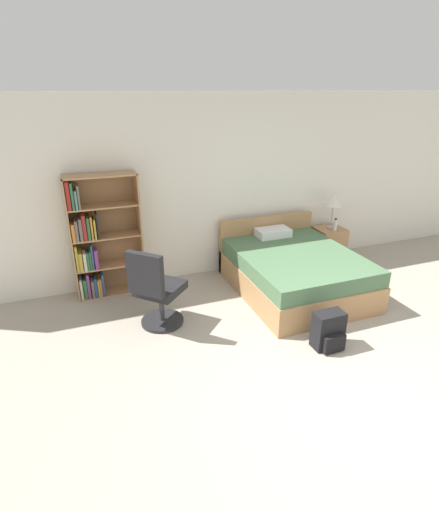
% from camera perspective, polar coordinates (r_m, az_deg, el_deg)
% --- Properties ---
extents(ground_plane, '(14.00, 14.00, 0.00)m').
position_cam_1_polar(ground_plane, '(4.04, 19.80, -19.56)').
color(ground_plane, '#A39989').
extents(wall_back, '(9.00, 0.06, 2.60)m').
position_cam_1_polar(wall_back, '(5.95, 1.50, 9.89)').
color(wall_back, silver).
rests_on(wall_back, ground_plane).
extents(bookshelf, '(0.91, 0.32, 1.65)m').
position_cam_1_polar(bookshelf, '(5.50, -17.09, 2.01)').
color(bookshelf, '#AD7F51').
rests_on(bookshelf, ground_plane).
extents(bed, '(1.54, 1.92, 0.83)m').
position_cam_1_polar(bed, '(5.65, 10.51, -2.00)').
color(bed, '#AD7F51').
rests_on(bed, ground_plane).
extents(office_chair, '(0.72, 0.72, 1.01)m').
position_cam_1_polar(office_chair, '(4.68, -9.04, -5.00)').
color(office_chair, '#232326').
rests_on(office_chair, ground_plane).
extents(nightstand, '(0.45, 0.45, 0.56)m').
position_cam_1_polar(nightstand, '(6.75, 15.26, 1.61)').
color(nightstand, '#AD7F51').
rests_on(nightstand, ground_plane).
extents(table_lamp, '(0.26, 0.26, 0.54)m').
position_cam_1_polar(table_lamp, '(6.56, 16.01, 7.52)').
color(table_lamp, '#B2B2B7').
rests_on(table_lamp, nightstand).
extents(water_bottle, '(0.06, 0.06, 0.20)m').
position_cam_1_polar(water_bottle, '(6.56, 16.20, 4.33)').
color(water_bottle, silver).
rests_on(water_bottle, nightstand).
extents(backpack_black, '(0.33, 0.26, 0.42)m').
position_cam_1_polar(backpack_black, '(4.57, 15.33, -10.30)').
color(backpack_black, black).
rests_on(backpack_black, ground_plane).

